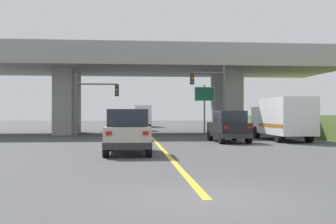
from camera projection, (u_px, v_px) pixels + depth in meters
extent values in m
plane|color=#424244|center=(148.00, 133.00, 38.99)|extent=(160.00, 160.00, 0.00)
cube|color=gray|center=(148.00, 66.00, 39.02)|extent=(35.03, 11.00, 1.01)
cube|color=gray|center=(68.00, 102.00, 38.34)|extent=(1.65, 6.60, 5.86)
cube|color=gray|center=(226.00, 103.00, 39.67)|extent=(1.65, 6.60, 5.86)
cube|color=gray|center=(151.00, 47.00, 33.70)|extent=(35.03, 0.20, 0.90)
cube|color=gray|center=(146.00, 63.00, 44.35)|extent=(35.03, 0.20, 0.90)
cube|color=yellow|center=(161.00, 148.00, 22.30)|extent=(0.20, 27.41, 0.01)
cube|color=#B7B29E|center=(128.00, 136.00, 18.95)|extent=(1.98, 4.44, 0.90)
cube|color=#1E232D|center=(128.00, 118.00, 18.62)|extent=(1.74, 2.44, 0.76)
cube|color=#2D2D30|center=(127.00, 146.00, 16.79)|extent=(2.02, 0.20, 0.28)
cube|color=red|center=(109.00, 133.00, 16.66)|extent=(0.24, 0.06, 0.16)
cube|color=red|center=(146.00, 133.00, 16.79)|extent=(0.24, 0.06, 0.16)
cylinder|color=black|center=(110.00, 143.00, 20.53)|extent=(0.26, 0.72, 0.72)
cylinder|color=black|center=(146.00, 143.00, 20.69)|extent=(0.26, 0.72, 0.72)
cylinder|color=black|center=(106.00, 149.00, 17.21)|extent=(0.26, 0.72, 0.72)
cylinder|color=black|center=(149.00, 149.00, 17.36)|extent=(0.26, 0.72, 0.72)
cube|color=black|center=(228.00, 130.00, 26.66)|extent=(2.00, 4.29, 0.90)
cube|color=#1E232D|center=(230.00, 117.00, 26.35)|extent=(1.72, 2.38, 0.76)
cube|color=#2D2D30|center=(237.00, 136.00, 24.60)|extent=(1.92, 0.25, 0.28)
cube|color=red|center=(226.00, 127.00, 24.45)|extent=(0.24, 0.07, 0.16)
cube|color=red|center=(249.00, 127.00, 24.62)|extent=(0.24, 0.07, 0.16)
cylinder|color=black|center=(210.00, 135.00, 28.12)|extent=(0.28, 0.73, 0.72)
cylinder|color=black|center=(234.00, 135.00, 28.31)|extent=(0.28, 0.73, 0.72)
cylinder|color=black|center=(221.00, 138.00, 25.00)|extent=(0.28, 0.73, 0.72)
cylinder|color=black|center=(248.00, 138.00, 25.20)|extent=(0.28, 0.73, 0.72)
cube|color=silver|center=(269.00, 120.00, 30.99)|extent=(2.20, 2.00, 1.90)
cube|color=silver|center=(287.00, 116.00, 27.55)|extent=(2.31, 4.90, 2.45)
cube|color=#B26619|center=(287.00, 125.00, 27.55)|extent=(2.33, 4.80, 0.24)
cylinder|color=black|center=(256.00, 132.00, 30.89)|extent=(0.30, 0.90, 0.90)
cylinder|color=black|center=(282.00, 132.00, 31.07)|extent=(0.30, 0.90, 0.90)
cylinder|color=black|center=(279.00, 136.00, 26.24)|extent=(0.30, 0.90, 0.90)
cylinder|color=black|center=(309.00, 135.00, 26.41)|extent=(0.30, 0.90, 0.90)
cube|color=black|center=(139.00, 123.00, 45.72)|extent=(1.84, 4.57, 0.90)
cube|color=#1E232D|center=(139.00, 116.00, 45.38)|extent=(1.62, 2.51, 0.76)
cube|color=#2D2D30|center=(139.00, 127.00, 43.49)|extent=(1.88, 0.20, 0.28)
cube|color=red|center=(133.00, 122.00, 43.36)|extent=(0.24, 0.06, 0.16)
cube|color=red|center=(146.00, 122.00, 43.48)|extent=(0.24, 0.06, 0.16)
cylinder|color=black|center=(131.00, 127.00, 47.37)|extent=(0.26, 0.72, 0.72)
cylinder|color=black|center=(146.00, 127.00, 47.52)|extent=(0.26, 0.72, 0.72)
cylinder|color=black|center=(131.00, 128.00, 43.91)|extent=(0.26, 0.72, 0.72)
cylinder|color=black|center=(147.00, 128.00, 44.06)|extent=(0.26, 0.72, 0.72)
cylinder|color=#56595E|center=(224.00, 101.00, 33.81)|extent=(0.18, 0.18, 5.74)
cylinder|color=#56595E|center=(208.00, 73.00, 33.71)|extent=(2.63, 0.12, 0.12)
cube|color=#232326|center=(192.00, 79.00, 33.59)|extent=(0.32, 0.26, 0.96)
sphere|color=red|center=(192.00, 75.00, 33.44)|extent=(0.16, 0.16, 0.16)
sphere|color=gold|center=(192.00, 78.00, 33.44)|extent=(0.16, 0.16, 0.16)
sphere|color=green|center=(192.00, 82.00, 33.44)|extent=(0.16, 0.16, 0.16)
cylinder|color=#56595E|center=(76.00, 105.00, 32.81)|extent=(0.18, 0.18, 5.04)
cylinder|color=#56595E|center=(97.00, 84.00, 32.97)|extent=(3.22, 0.12, 0.12)
cube|color=#232326|center=(117.00, 90.00, 33.11)|extent=(0.32, 0.26, 0.96)
sphere|color=red|center=(117.00, 86.00, 32.96)|extent=(0.16, 0.16, 0.16)
sphere|color=gold|center=(117.00, 90.00, 32.96)|extent=(0.16, 0.16, 0.16)
sphere|color=green|center=(117.00, 94.00, 32.95)|extent=(0.16, 0.16, 0.16)
cylinder|color=slate|center=(204.00, 110.00, 37.32)|extent=(0.14, 0.14, 4.42)
cube|color=#197242|center=(205.00, 94.00, 37.27)|extent=(1.72, 0.08, 1.17)
cube|color=white|center=(205.00, 94.00, 37.26)|extent=(1.80, 0.04, 1.25)
cube|color=navy|center=(142.00, 117.00, 62.30)|extent=(2.20, 2.00, 1.90)
cube|color=silver|center=(143.00, 115.00, 58.67)|extent=(2.31, 5.29, 2.58)
cube|color=#B26619|center=(143.00, 119.00, 58.67)|extent=(2.33, 5.18, 0.24)
cylinder|color=black|center=(135.00, 123.00, 62.20)|extent=(0.30, 0.90, 0.90)
cylinder|color=black|center=(148.00, 123.00, 62.38)|extent=(0.30, 0.90, 0.90)
cylinder|color=black|center=(136.00, 124.00, 57.26)|extent=(0.30, 0.90, 0.90)
cylinder|color=black|center=(150.00, 124.00, 57.43)|extent=(0.30, 0.90, 0.90)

